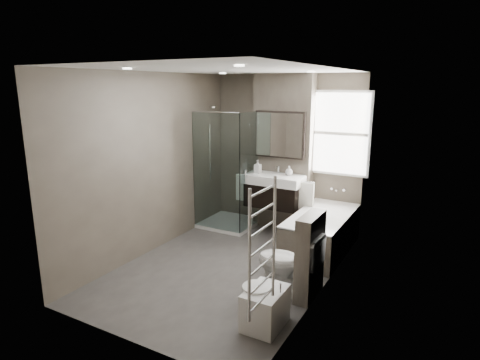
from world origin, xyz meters
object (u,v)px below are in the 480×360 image
Objects in this scene: toilet at (288,263)px; bidet at (265,307)px; bathtub at (321,231)px; vanity at (274,190)px.

toilet is 1.49× the size of bidet.
bathtub is 2.08× the size of toilet.
vanity reaches higher than bidet.
bidet is (0.09, -2.13, -0.10)m from bathtub.
bidet is (0.04, -0.73, -0.17)m from toilet.
vanity reaches higher than bathtub.
toilet is at bearing 93.48° from bidet.
bathtub is at bearing 92.40° from bidet.
bathtub is 3.09× the size of bidet.
vanity is at bearing 112.44° from bidet.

